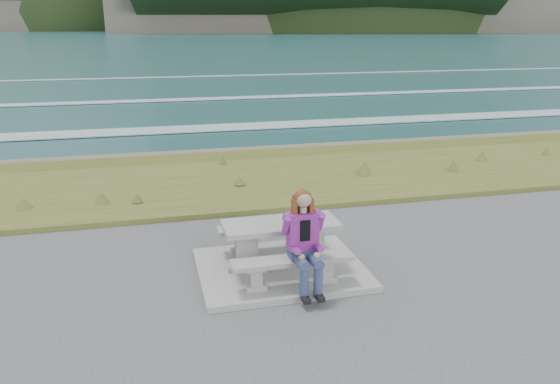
{
  "coord_description": "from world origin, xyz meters",
  "views": [
    {
      "loc": [
        -1.93,
        -7.71,
        3.82
      ],
      "look_at": [
        0.29,
        1.2,
        0.96
      ],
      "focal_mm": 35.0,
      "sensor_mm": 36.0,
      "label": 1
    }
  ],
  "objects": [
    {
      "name": "concrete_slab",
      "position": [
        0.0,
        0.0,
        0.05
      ],
      "size": [
        2.6,
        2.1,
        0.1
      ],
      "primitive_type": "cube",
      "color": "gray",
      "rests_on": "ground"
    },
    {
      "name": "picnic_table",
      "position": [
        0.0,
        0.0,
        0.68
      ],
      "size": [
        1.8,
        0.75,
        0.75
      ],
      "color": "gray",
      "rests_on": "concrete_slab"
    },
    {
      "name": "bench_landward",
      "position": [
        0.0,
        -0.7,
        0.45
      ],
      "size": [
        1.8,
        0.35,
        0.45
      ],
      "color": "gray",
      "rests_on": "concrete_slab"
    },
    {
      "name": "bench_seaward",
      "position": [
        0.0,
        0.7,
        0.45
      ],
      "size": [
        1.8,
        0.35,
        0.45
      ],
      "color": "gray",
      "rests_on": "concrete_slab"
    },
    {
      "name": "grass_verge",
      "position": [
        0.0,
        5.0,
        0.0
      ],
      "size": [
        160.0,
        4.5,
        0.22
      ],
      "primitive_type": "cube",
      "color": "#445620",
      "rests_on": "ground"
    },
    {
      "name": "shore_drop",
      "position": [
        0.0,
        7.9,
        0.0
      ],
      "size": [
        160.0,
        0.8,
        2.2
      ],
      "primitive_type": "cube",
      "color": "brown",
      "rests_on": "ground"
    },
    {
      "name": "ocean",
      "position": [
        0.0,
        25.09,
        -1.74
      ],
      "size": [
        1600.0,
        1600.0,
        0.09
      ],
      "color": "#1E4F55",
      "rests_on": "ground"
    },
    {
      "name": "headland_range",
      "position": [
        190.3,
        398.27,
        9.93
      ],
      "size": [
        729.83,
        363.95,
        206.18
      ],
      "color": "brown",
      "rests_on": "ground"
    },
    {
      "name": "seated_woman",
      "position": [
        0.15,
        -0.84,
        0.64
      ],
      "size": [
        0.44,
        0.76,
        1.48
      ],
      "rotation": [
        0.0,
        0.0,
        0.02
      ],
      "color": "navy",
      "rests_on": "concrete_slab"
    }
  ]
}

